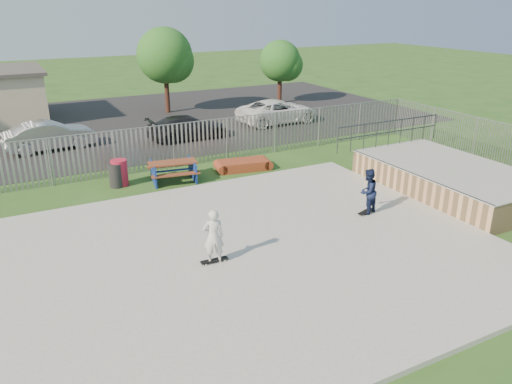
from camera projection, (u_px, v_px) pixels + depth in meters
name	position (u px, v px, depth m)	size (l,w,h in m)	color
ground	(243.00, 257.00, 14.69)	(120.00, 120.00, 0.00)	#294F1B
concrete_slab	(243.00, 254.00, 14.66)	(15.00, 12.00, 0.15)	#9B9B96
quarter_pipe	(449.00, 179.00, 19.46)	(5.50, 7.05, 2.19)	tan
fence	(212.00, 175.00, 18.56)	(26.04, 16.02, 2.00)	gray
picnic_table	(173.00, 171.00, 20.75)	(2.19, 1.90, 0.83)	brown
funbox	(243.00, 165.00, 22.23)	(2.25, 1.39, 0.42)	maroon
trash_bin_red	(120.00, 173.00, 20.19)	(0.65, 0.65, 1.08)	#AB1A31
trash_bin_grey	(116.00, 175.00, 20.07)	(0.59, 0.59, 0.98)	black
parking_lot	(105.00, 124.00, 30.40)	(40.00, 18.00, 0.02)	black
car_silver	(50.00, 135.00, 25.00)	(1.53, 4.39, 1.45)	silver
car_dark	(188.00, 127.00, 26.98)	(1.78, 4.37, 1.27)	black
car_white	(278.00, 111.00, 30.54)	(2.36, 5.12, 1.42)	white
tree_mid	(165.00, 56.00, 32.36)	(3.60, 3.60, 5.56)	#3D2218
tree_right	(280.00, 61.00, 35.64)	(2.93, 2.93, 4.52)	#3F2119
skateboard_a	(366.00, 212.00, 17.33)	(0.82, 0.44, 0.08)	black
skateboard_b	(214.00, 261.00, 14.06)	(0.81, 0.23, 0.08)	black
skater_navy	(368.00, 191.00, 17.05)	(0.78, 0.61, 1.60)	#141D3F
skater_white	(214.00, 237.00, 13.79)	(0.58, 0.38, 1.60)	silver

